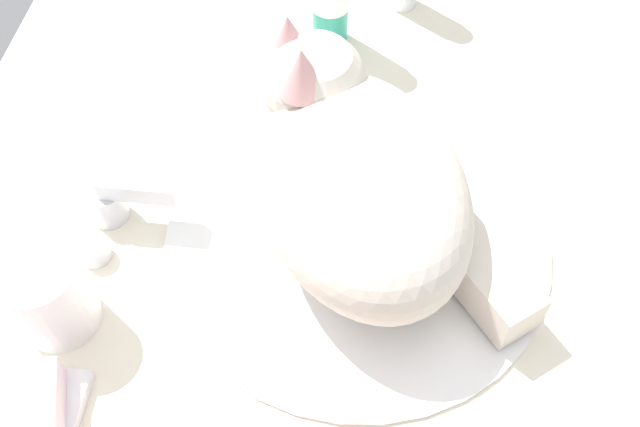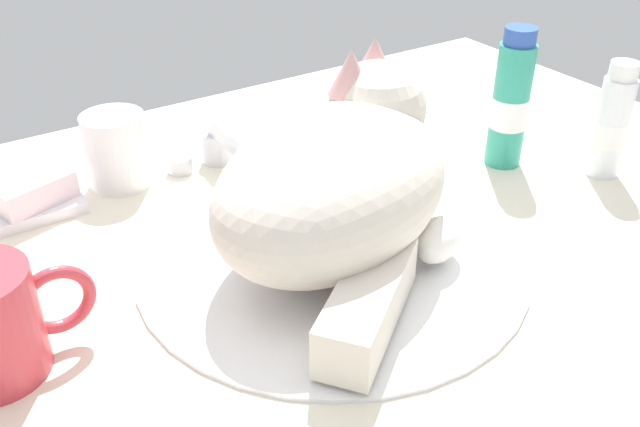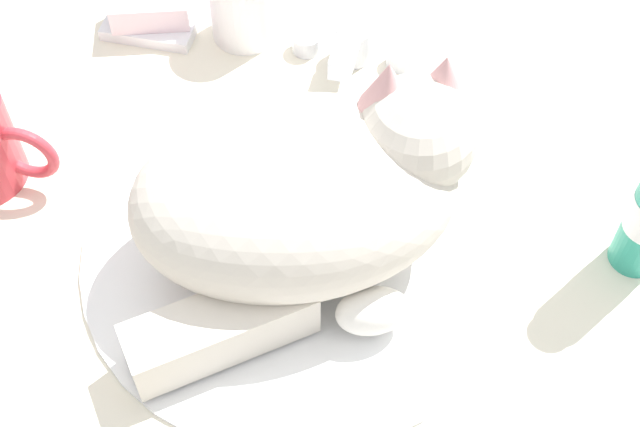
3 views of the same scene
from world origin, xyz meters
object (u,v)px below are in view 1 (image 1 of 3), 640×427
object	(u,v)px
rinse_cup	(49,296)
soap_bar	(27,415)
faucet	(116,201)
cat	(358,175)

from	to	relation	value
rinse_cup	soap_bar	xyz separation A→B (cm)	(-9.24, -1.01, -1.41)
rinse_cup	faucet	bearing A→B (deg)	-9.96
faucet	cat	distance (cm)	22.52
faucet	soap_bar	bearing A→B (deg)	177.40
faucet	soap_bar	xyz separation A→B (cm)	(-20.24, 0.92, 0.20)
faucet	rinse_cup	world-z (taller)	rinse_cup
cat	soap_bar	size ratio (longest dim) A/B	3.96
cat	rinse_cup	distance (cm)	26.97
faucet	soap_bar	distance (cm)	20.27
rinse_cup	soap_bar	size ratio (longest dim) A/B	1.05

